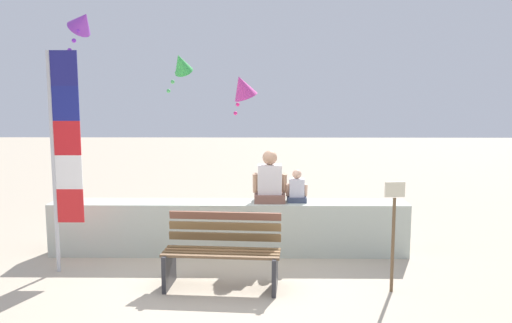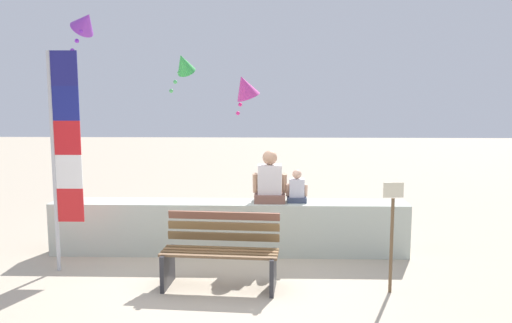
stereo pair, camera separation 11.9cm
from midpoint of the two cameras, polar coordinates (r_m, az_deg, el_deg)
ground_plane at (r=6.87m, az=-4.04°, el=-12.76°), size 40.00×40.00×0.00m
seawall_ledge at (r=7.83m, az=-3.39°, el=-7.18°), size 5.23×0.51×0.78m
park_bench at (r=6.56m, az=-4.20°, el=-10.02°), size 1.46×0.71×0.88m
person_adult at (r=7.67m, az=1.06°, el=-2.23°), size 0.50×0.37×0.76m
person_child at (r=7.71m, az=4.02°, el=-3.04°), size 0.31×0.23×0.48m
flag_banner at (r=7.26m, az=-20.80°, el=1.41°), size 0.40×0.05×2.91m
kite_purple at (r=10.52m, az=-18.70°, el=14.20°), size 0.73×0.70×0.87m
kite_magenta at (r=10.55m, az=-1.82°, el=8.11°), size 0.78×0.73×0.88m
kite_green at (r=10.65m, az=-8.51°, el=10.46°), size 0.59×0.62×0.85m
sign_post at (r=6.45m, az=14.23°, el=-6.99°), size 0.24×0.04×1.34m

